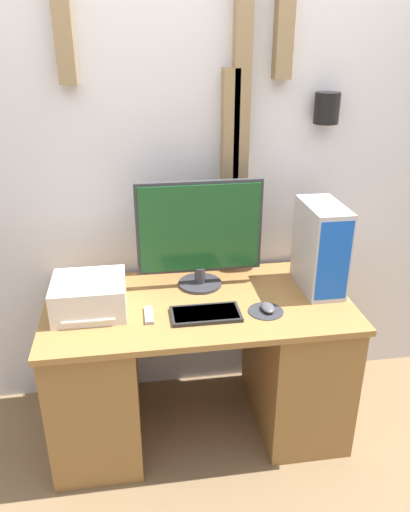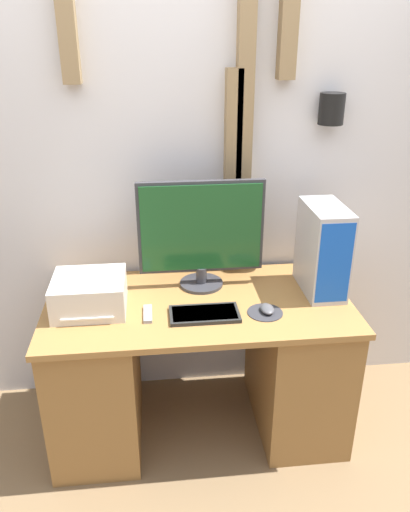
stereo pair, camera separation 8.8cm
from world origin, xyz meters
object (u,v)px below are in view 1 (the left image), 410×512
object	(u,v)px
keyboard	(206,314)
computer_tower	(321,247)
monitor	(200,232)
mouse	(268,307)
remote_control	(149,315)
printer	(89,296)

from	to	relation	value
keyboard	computer_tower	world-z (taller)	computer_tower
monitor	keyboard	bearing A→B (deg)	-93.18
keyboard	mouse	size ratio (longest dim) A/B	3.24
computer_tower	remote_control	distance (m)	0.91
keyboard	computer_tower	distance (m)	0.67
keyboard	remote_control	bearing A→B (deg)	172.97
computer_tower	printer	size ratio (longest dim) A/B	1.33
mouse	remote_control	bearing A→B (deg)	176.73
keyboard	remote_control	world-z (taller)	keyboard
keyboard	printer	xyz separation A→B (m)	(-0.53, 0.12, 0.07)
printer	monitor	bearing A→B (deg)	19.12
keyboard	computer_tower	size ratio (longest dim) A/B	0.73
monitor	mouse	world-z (taller)	monitor
monitor	remote_control	distance (m)	0.49
keyboard	printer	bearing A→B (deg)	166.76
computer_tower	remote_control	bearing A→B (deg)	-169.38
printer	computer_tower	bearing A→B (deg)	3.57
printer	remote_control	xyz separation A→B (m)	(0.27, -0.09, -0.07)
keyboard	printer	world-z (taller)	printer
remote_control	mouse	bearing A→B (deg)	-3.27
computer_tower	remote_control	world-z (taller)	computer_tower
printer	remote_control	world-z (taller)	printer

